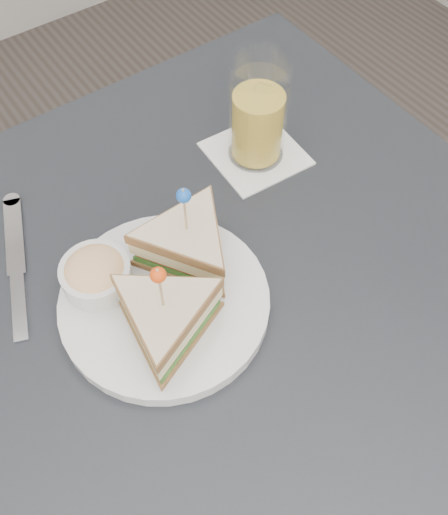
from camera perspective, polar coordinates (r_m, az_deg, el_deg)
ground_plane at (r=1.37m, az=-0.10°, el=-19.66°), size 3.50×3.50×0.00m
table at (r=0.74m, az=-0.18°, el=-6.41°), size 0.80×0.80×0.75m
plate_meal at (r=0.63m, az=-5.75°, el=-2.65°), size 0.28×0.27×0.14m
cutlery_knife at (r=0.73m, az=-19.92°, el=-1.02°), size 0.10×0.21×0.01m
drink_set at (r=0.76m, az=3.38°, el=13.77°), size 0.13×0.13×0.15m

